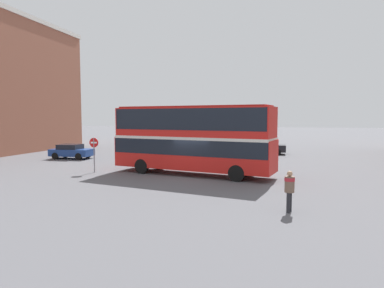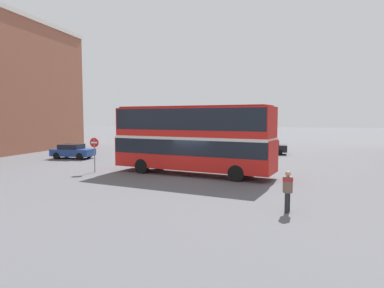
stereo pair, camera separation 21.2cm
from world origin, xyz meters
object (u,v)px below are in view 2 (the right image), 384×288
parked_car_kerb_near (73,151)px  no_entry_sign (94,149)px  parked_car_side_street (268,147)px  double_decker_bus (192,136)px  pedestrian_foreground (288,187)px  parked_car_kerb_far (151,148)px

parked_car_kerb_near → no_entry_sign: size_ratio=1.58×
parked_car_side_street → no_entry_sign: bearing=52.0°
double_decker_bus → parked_car_side_street: 15.95m
double_decker_bus → no_entry_sign: 7.26m
pedestrian_foreground → parked_car_side_street: bearing=-70.2°
double_decker_bus → parked_car_kerb_far: 13.62m
parked_car_kerb_near → no_entry_sign: no_entry_sign is taller
parked_car_kerb_far → no_entry_sign: bearing=-77.4°
parked_car_kerb_far → parked_car_side_street: (12.08, 3.76, -0.01)m
parked_car_kerb_near → parked_car_kerb_far: (6.22, 5.07, 0.03)m
pedestrian_foreground → parked_car_kerb_near: (-19.75, 14.55, -0.35)m
parked_car_side_street → parked_car_kerb_near: bearing=24.8°
pedestrian_foreground → parked_car_kerb_far: 23.84m
double_decker_bus → parked_car_kerb_far: (-7.31, 11.32, -1.98)m
parked_car_kerb_near → no_entry_sign: (6.38, -6.98, 1.00)m
double_decker_bus → no_entry_sign: size_ratio=4.63×
double_decker_bus → parked_car_kerb_far: double_decker_bus is taller
parked_car_kerb_near → parked_car_side_street: parked_car_side_street is taller
pedestrian_foreground → no_entry_sign: (-13.37, 7.57, 0.65)m
parked_car_kerb_near → parked_car_side_street: 20.33m
pedestrian_foreground → no_entry_sign: bearing=-13.3°
parked_car_kerb_near → parked_car_side_street: (18.31, 8.83, 0.03)m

